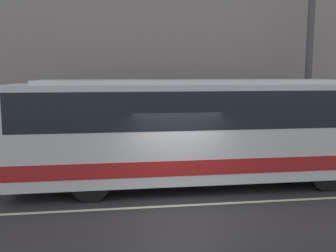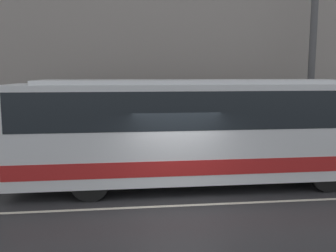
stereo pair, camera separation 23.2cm
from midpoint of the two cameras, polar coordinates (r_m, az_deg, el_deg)
ground_plane at (r=10.47m, az=1.35°, el=-12.04°), size 60.00×60.00×0.00m
sidewalk at (r=15.30m, az=-1.82°, el=-5.27°), size 60.00×2.22×0.15m
building_facade at (r=16.42m, az=-2.43°, el=18.59°), size 60.00×0.35×13.64m
lane_stripe at (r=10.47m, az=1.35°, el=-12.02°), size 54.00×0.14×0.01m
transit_bus at (r=11.84m, az=3.40°, el=-0.15°), size 11.16×2.48×3.39m
utility_pole_near at (r=16.34m, az=20.37°, el=10.62°), size 0.28×0.28×8.64m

